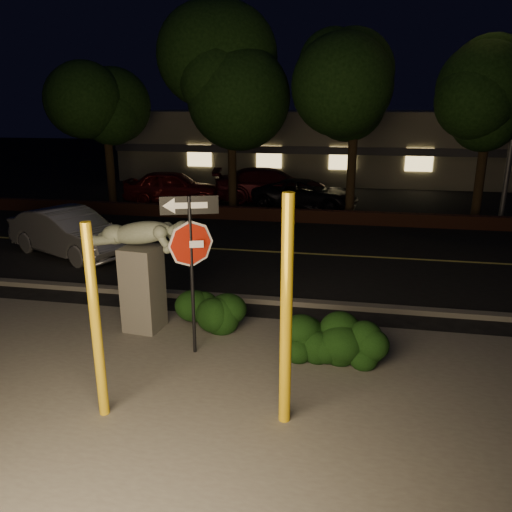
{
  "coord_description": "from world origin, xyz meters",
  "views": [
    {
      "loc": [
        2.42,
        -7.67,
        4.4
      ],
      "look_at": [
        0.74,
        1.35,
        1.6
      ],
      "focal_mm": 35.0,
      "sensor_mm": 36.0,
      "label": 1
    }
  ],
  "objects_px": {
    "yellow_pole_right": "(286,314)",
    "parked_car_red": "(173,187)",
    "yellow_pole_left": "(96,324)",
    "parked_car_darkred": "(271,185)",
    "sculpture": "(143,262)",
    "signpost": "(191,244)",
    "parked_car_dark": "(306,194)",
    "silver_sedan": "(69,232)"
  },
  "relations": [
    {
      "from": "parked_car_red",
      "to": "silver_sedan",
      "type": "bearing_deg",
      "value": 171.96
    },
    {
      "from": "yellow_pole_left",
      "to": "yellow_pole_right",
      "type": "distance_m",
      "value": 2.67
    },
    {
      "from": "sculpture",
      "to": "parked_car_dark",
      "type": "relative_size",
      "value": 0.51
    },
    {
      "from": "yellow_pole_right",
      "to": "silver_sedan",
      "type": "distance_m",
      "value": 10.34
    },
    {
      "from": "parked_car_dark",
      "to": "yellow_pole_left",
      "type": "bearing_deg",
      "value": -176.3
    },
    {
      "from": "silver_sedan",
      "to": "yellow_pole_left",
      "type": "bearing_deg",
      "value": -122.53
    },
    {
      "from": "sculpture",
      "to": "yellow_pole_left",
      "type": "bearing_deg",
      "value": -73.42
    },
    {
      "from": "parked_car_darkred",
      "to": "yellow_pole_right",
      "type": "bearing_deg",
      "value": 177.95
    },
    {
      "from": "silver_sedan",
      "to": "parked_car_darkred",
      "type": "xyz_separation_m",
      "value": [
        4.64,
        9.68,
        0.08
      ]
    },
    {
      "from": "yellow_pole_right",
      "to": "parked_car_dark",
      "type": "xyz_separation_m",
      "value": [
        -1.09,
        15.42,
        -1.04
      ]
    },
    {
      "from": "silver_sedan",
      "to": "sculpture",
      "type": "bearing_deg",
      "value": -112.05
    },
    {
      "from": "yellow_pole_right",
      "to": "signpost",
      "type": "height_order",
      "value": "yellow_pole_right"
    },
    {
      "from": "sculpture",
      "to": "parked_car_darkred",
      "type": "bearing_deg",
      "value": 95.19
    },
    {
      "from": "sculpture",
      "to": "silver_sedan",
      "type": "bearing_deg",
      "value": 140.04
    },
    {
      "from": "yellow_pole_right",
      "to": "signpost",
      "type": "bearing_deg",
      "value": 137.19
    },
    {
      "from": "yellow_pole_left",
      "to": "parked_car_red",
      "type": "distance_m",
      "value": 16.49
    },
    {
      "from": "yellow_pole_left",
      "to": "parked_car_darkred",
      "type": "xyz_separation_m",
      "value": [
        -0.19,
        17.09,
        -0.68
      ]
    },
    {
      "from": "sculpture",
      "to": "parked_car_darkred",
      "type": "height_order",
      "value": "sculpture"
    },
    {
      "from": "signpost",
      "to": "silver_sedan",
      "type": "height_order",
      "value": "signpost"
    },
    {
      "from": "silver_sedan",
      "to": "parked_car_red",
      "type": "distance_m",
      "value": 8.43
    },
    {
      "from": "signpost",
      "to": "yellow_pole_right",
      "type": "bearing_deg",
      "value": -61.33
    },
    {
      "from": "parked_car_red",
      "to": "parked_car_darkred",
      "type": "relative_size",
      "value": 0.83
    },
    {
      "from": "signpost",
      "to": "parked_car_darkred",
      "type": "relative_size",
      "value": 0.54
    },
    {
      "from": "parked_car_red",
      "to": "yellow_pole_right",
      "type": "bearing_deg",
      "value": -161.21
    },
    {
      "from": "sculpture",
      "to": "parked_car_dark",
      "type": "bearing_deg",
      "value": 87.41
    },
    {
      "from": "parked_car_darkred",
      "to": "parked_car_dark",
      "type": "relative_size",
      "value": 1.18
    },
    {
      "from": "yellow_pole_right",
      "to": "signpost",
      "type": "relative_size",
      "value": 1.14
    },
    {
      "from": "signpost",
      "to": "parked_car_darkred",
      "type": "height_order",
      "value": "signpost"
    },
    {
      "from": "signpost",
      "to": "silver_sedan",
      "type": "bearing_deg",
      "value": 117.75
    },
    {
      "from": "sculpture",
      "to": "parked_car_darkred",
      "type": "distance_m",
      "value": 14.24
    },
    {
      "from": "yellow_pole_left",
      "to": "sculpture",
      "type": "distance_m",
      "value": 2.92
    },
    {
      "from": "yellow_pole_left",
      "to": "signpost",
      "type": "xyz_separation_m",
      "value": [
        0.74,
        2.09,
        0.62
      ]
    },
    {
      "from": "yellow_pole_right",
      "to": "sculpture",
      "type": "height_order",
      "value": "yellow_pole_right"
    },
    {
      "from": "sculpture",
      "to": "parked_car_darkred",
      "type": "xyz_separation_m",
      "value": [
        0.32,
        14.22,
        -0.66
      ]
    },
    {
      "from": "signpost",
      "to": "parked_car_dark",
      "type": "height_order",
      "value": "signpost"
    },
    {
      "from": "parked_car_red",
      "to": "parked_car_darkred",
      "type": "xyz_separation_m",
      "value": [
        4.34,
        1.25,
        0.02
      ]
    },
    {
      "from": "yellow_pole_right",
      "to": "parked_car_red",
      "type": "height_order",
      "value": "yellow_pole_right"
    },
    {
      "from": "signpost",
      "to": "parked_car_dark",
      "type": "relative_size",
      "value": 0.64
    },
    {
      "from": "parked_car_red",
      "to": "parked_car_dark",
      "type": "height_order",
      "value": "parked_car_red"
    },
    {
      "from": "yellow_pole_right",
      "to": "parked_car_dark",
      "type": "bearing_deg",
      "value": 94.05
    },
    {
      "from": "yellow_pole_left",
      "to": "parked_car_darkred",
      "type": "height_order",
      "value": "yellow_pole_left"
    },
    {
      "from": "silver_sedan",
      "to": "parked_car_darkred",
      "type": "relative_size",
      "value": 0.79
    }
  ]
}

